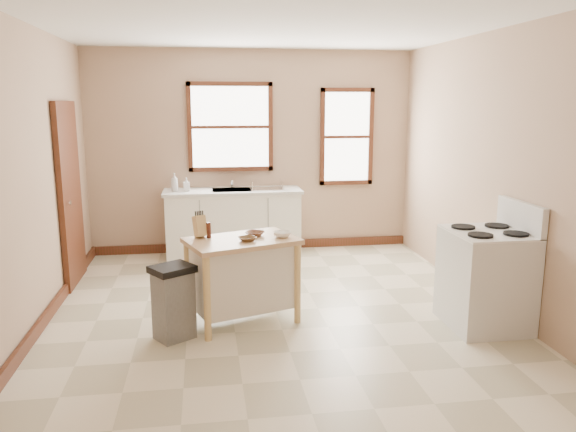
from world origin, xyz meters
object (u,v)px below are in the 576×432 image
object	(u,v)px
soap_bottle_a	(174,182)
bowl_b	(255,234)
knife_block	(200,227)
bowl_a	(247,239)
kitchen_island	(242,280)
pepper_grinder	(209,230)
soap_bottle_b	(187,184)
trash_bin	(174,302)
bowl_c	(282,234)
dish_rack	(266,186)
gas_stove	(486,265)

from	to	relation	value
soap_bottle_a	bowl_b	bearing A→B (deg)	-85.72
soap_bottle_a	bowl_b	world-z (taller)	soap_bottle_a
knife_block	bowl_a	size ratio (longest dim) A/B	1.26
kitchen_island	pepper_grinder	world-z (taller)	pepper_grinder
soap_bottle_b	soap_bottle_a	bearing A→B (deg)	-174.74
knife_block	bowl_a	distance (m)	0.49
soap_bottle_b	kitchen_island	size ratio (longest dim) A/B	0.18
knife_block	trash_bin	distance (m)	0.76
soap_bottle_a	bowl_c	world-z (taller)	soap_bottle_a
bowl_a	dish_rack	bearing A→B (deg)	79.50
soap_bottle_a	gas_stove	distance (m)	4.12
bowl_c	trash_bin	size ratio (longest dim) A/B	0.25
bowl_c	gas_stove	xyz separation A→B (m)	(1.86, -0.45, -0.26)
trash_bin	soap_bottle_b	bearing A→B (deg)	54.97
soap_bottle_a	bowl_c	distance (m)	2.63
gas_stove	soap_bottle_a	bearing A→B (deg)	136.47
bowl_b	kitchen_island	bearing A→B (deg)	-142.77
kitchen_island	gas_stove	bearing A→B (deg)	-30.20
knife_block	pepper_grinder	xyz separation A→B (m)	(0.08, -0.03, -0.03)
knife_block	trash_bin	bearing A→B (deg)	-144.86
knife_block	bowl_b	xyz separation A→B (m)	(0.52, -0.01, -0.08)
soap_bottle_b	dish_rack	world-z (taller)	soap_bottle_b
soap_bottle_b	kitchen_island	xyz separation A→B (m)	(0.57, -2.40, -0.60)
bowl_b	bowl_c	size ratio (longest dim) A/B	1.04
bowl_a	bowl_b	distance (m)	0.21
bowl_b	bowl_c	xyz separation A→B (m)	(0.25, -0.10, 0.00)
soap_bottle_a	dish_rack	xyz separation A→B (m)	(1.23, -0.02, -0.07)
knife_block	bowl_c	size ratio (longest dim) A/B	1.20
kitchen_island	trash_bin	world-z (taller)	kitchen_island
pepper_grinder	kitchen_island	bearing A→B (deg)	-15.07
soap_bottle_a	pepper_grinder	distance (m)	2.34
bowl_c	bowl_b	bearing A→B (deg)	159.27
dish_rack	bowl_a	world-z (taller)	dish_rack
dish_rack	soap_bottle_b	bearing A→B (deg)	170.47
gas_stove	pepper_grinder	bearing A→B (deg)	168.38
soap_bottle_a	dish_rack	bearing A→B (deg)	-17.26
pepper_grinder	knife_block	bearing A→B (deg)	158.29
soap_bottle_a	dish_rack	world-z (taller)	soap_bottle_a
soap_bottle_a	pepper_grinder	bearing A→B (deg)	-96.07
kitchen_island	gas_stove	distance (m)	2.30
soap_bottle_b	gas_stove	size ratio (longest dim) A/B	0.15
bowl_c	pepper_grinder	bearing A→B (deg)	173.79
knife_block	gas_stove	xyz separation A→B (m)	(2.63, -0.56, -0.33)
knife_block	bowl_c	xyz separation A→B (m)	(0.77, -0.11, -0.07)
bowl_b	gas_stove	world-z (taller)	gas_stove
dish_rack	kitchen_island	distance (m)	2.48
soap_bottle_b	trash_bin	xyz separation A→B (m)	(-0.07, -2.70, -0.67)
dish_rack	bowl_b	xyz separation A→B (m)	(-0.37, -2.26, -0.13)
bowl_b	knife_block	bearing A→B (deg)	178.63
soap_bottle_a	knife_block	bearing A→B (deg)	-97.93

